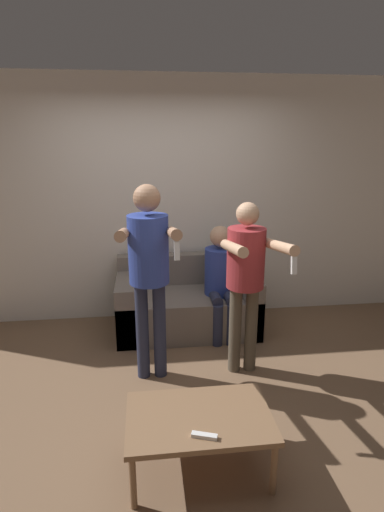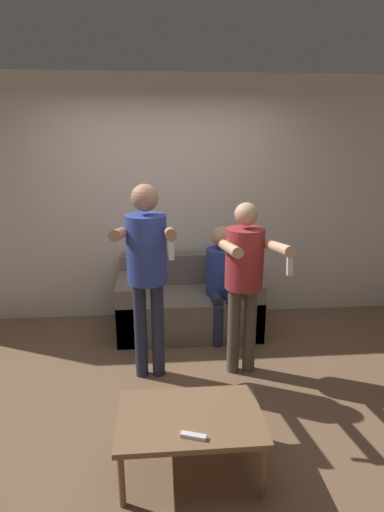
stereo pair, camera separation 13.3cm
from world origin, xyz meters
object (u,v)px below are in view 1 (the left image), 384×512
object	(u,v)px
person_standing_left	(149,261)
person_seated	(221,276)
coffee_table	(199,421)
couch	(187,305)
remote_on_table	(204,436)
person_standing_right	(246,270)

from	to	relation	value
person_standing_left	person_seated	distance (m)	1.14
coffee_table	person_seated	bearing A→B (deg)	75.36
couch	remote_on_table	distance (m)	2.17
person_standing_right	person_seated	world-z (taller)	person_standing_right
remote_on_table	couch	bearing A→B (deg)	86.48
person_seated	person_standing_right	bearing A→B (deg)	-84.65
coffee_table	remote_on_table	bearing A→B (deg)	-88.98
couch	remote_on_table	size ratio (longest dim) A/B	9.78
person_seated	coffee_table	world-z (taller)	person_seated
person_standing_right	coffee_table	world-z (taller)	person_standing_right
person_standing_left	person_standing_right	bearing A→B (deg)	-0.43
person_standing_left	person_standing_right	distance (m)	0.83
person_seated	coffee_table	size ratio (longest dim) A/B	1.31
couch	coffee_table	distance (m)	1.97
person_standing_left	couch	bearing A→B (deg)	65.69
coffee_table	couch	bearing A→B (deg)	86.04
person_standing_left	coffee_table	xyz separation A→B (m)	(0.27, -1.06, -0.72)
couch	person_standing_left	distance (m)	1.27
person_standing_left	person_seated	xyz separation A→B (m)	(0.75, 0.75, -0.42)
remote_on_table	person_seated	bearing A→B (deg)	76.81
person_standing_right	person_seated	xyz separation A→B (m)	(-0.07, 0.76, -0.32)
couch	coffee_table	xyz separation A→B (m)	(-0.14, -1.97, 0.07)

